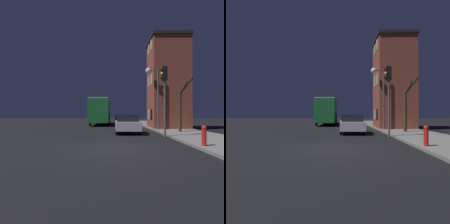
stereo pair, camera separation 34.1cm
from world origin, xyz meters
The scene contains 10 objects.
ground_plane centered at (0.00, 0.00, 0.00)m, with size 120.00×120.00×0.00m, color black.
brick_building centered at (5.71, 10.57, 4.87)m, with size 3.89×3.92×9.43m.
streetlamp centered at (3.64, 8.30, 4.47)m, with size 1.23×0.53×5.70m.
traffic_light centered at (3.31, 3.39, 3.30)m, with size 0.43×0.24×4.62m.
bare_tree centered at (5.55, 6.27, 2.34)m, with size 1.26×1.60×4.41m.
bus centered at (-1.86, 18.09, 2.15)m, with size 2.54×10.39×3.62m.
car_near_lane centered at (1.10, 6.27, 0.78)m, with size 1.86×3.97×1.49m.
car_mid_lane centered at (1.39, 15.09, 0.78)m, with size 1.73×4.05×1.47m.
car_far_lane centered at (1.19, 22.94, 0.77)m, with size 1.83×4.09×1.46m.
fire_hydrant centered at (4.04, -0.13, 0.61)m, with size 0.21×0.21×0.91m.
Camera 1 is at (0.03, -7.91, 1.52)m, focal length 28.00 mm.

